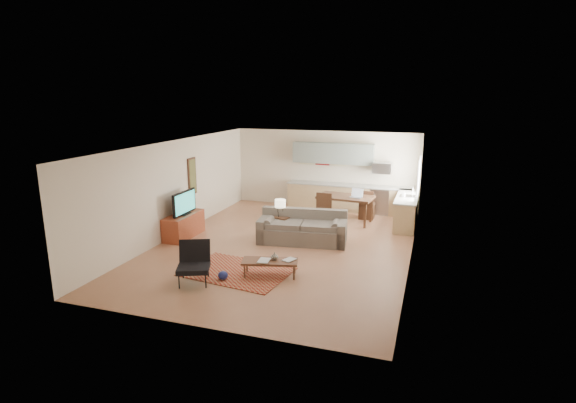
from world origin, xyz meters
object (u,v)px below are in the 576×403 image
(armchair, at_px, (193,264))
(dining_table, at_px, (345,209))
(console_table, at_px, (280,227))
(sofa, at_px, (302,227))
(coffee_table, at_px, (270,268))
(tv_credenza, at_px, (184,225))

(armchair, xyz_separation_m, dining_table, (2.16, 5.60, -0.01))
(console_table, bearing_deg, dining_table, 72.18)
(console_table, bearing_deg, sofa, 0.86)
(coffee_table, distance_m, armchair, 1.67)
(coffee_table, relative_size, dining_table, 0.74)
(sofa, height_order, dining_table, sofa)
(console_table, distance_m, dining_table, 2.53)
(coffee_table, xyz_separation_m, tv_credenza, (-3.29, 1.87, 0.14))
(armchair, bearing_deg, dining_table, 46.29)
(console_table, bearing_deg, coffee_table, -58.98)
(armchair, relative_size, dining_table, 0.52)
(tv_credenza, height_order, console_table, tv_credenza)
(tv_credenza, bearing_deg, armchair, -55.46)
(dining_table, bearing_deg, tv_credenza, -138.46)
(coffee_table, relative_size, console_table, 2.00)
(armchair, relative_size, tv_credenza, 0.61)
(sofa, distance_m, coffee_table, 2.47)
(armchair, bearing_deg, console_table, 55.64)
(tv_credenza, relative_size, dining_table, 0.86)
(coffee_table, xyz_separation_m, console_table, (-0.68, 2.66, 0.12))
(coffee_table, bearing_deg, console_table, 89.86)
(armchair, height_order, dining_table, armchair)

